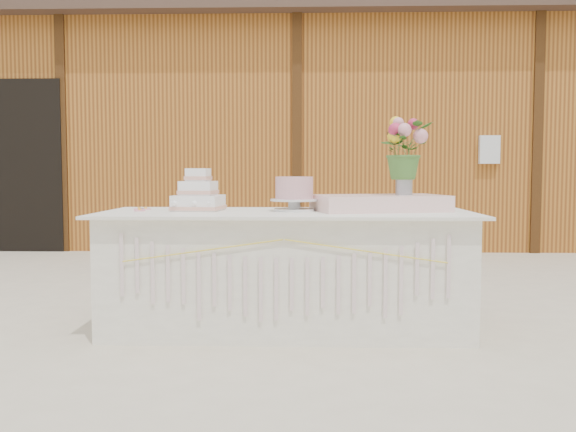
# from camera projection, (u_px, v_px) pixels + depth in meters

# --- Properties ---
(ground) EXTENTS (80.00, 80.00, 0.00)m
(ground) POSITION_uv_depth(u_px,v_px,m) (287.00, 329.00, 4.20)
(ground) COLOR beige
(ground) RESTS_ON ground
(barn) EXTENTS (12.60, 4.60, 3.30)m
(barn) POSITION_uv_depth(u_px,v_px,m) (299.00, 130.00, 10.06)
(barn) COLOR #AF6B24
(barn) RESTS_ON ground
(cake_table) EXTENTS (2.40, 1.00, 0.77)m
(cake_table) POSITION_uv_depth(u_px,v_px,m) (287.00, 270.00, 4.17)
(cake_table) COLOR white
(cake_table) RESTS_ON ground
(wedding_cake) EXTENTS (0.34, 0.34, 0.28)m
(wedding_cake) POSITION_uv_depth(u_px,v_px,m) (198.00, 196.00, 4.24)
(wedding_cake) COLOR white
(wedding_cake) RESTS_ON cake_table
(pink_cake_stand) EXTENTS (0.31, 0.31, 0.23)m
(pink_cake_stand) POSITION_uv_depth(u_px,v_px,m) (294.00, 192.00, 4.18)
(pink_cake_stand) COLOR silver
(pink_cake_stand) RESTS_ON cake_table
(satin_runner) EXTENTS (0.92, 0.67, 0.10)m
(satin_runner) POSITION_uv_depth(u_px,v_px,m) (380.00, 203.00, 4.20)
(satin_runner) COLOR #FECFCD
(satin_runner) RESTS_ON cake_table
(flower_vase) EXTENTS (0.11, 0.11, 0.15)m
(flower_vase) POSITION_uv_depth(u_px,v_px,m) (404.00, 184.00, 4.20)
(flower_vase) COLOR #B2B2B7
(flower_vase) RESTS_ON satin_runner
(bouquet) EXTENTS (0.44, 0.43, 0.38)m
(bouquet) POSITION_uv_depth(u_px,v_px,m) (404.00, 143.00, 4.19)
(bouquet) COLOR #41712D
(bouquet) RESTS_ON flower_vase
(loose_flowers) EXTENTS (0.24, 0.38, 0.02)m
(loose_flowers) POSITION_uv_depth(u_px,v_px,m) (139.00, 209.00, 4.32)
(loose_flowers) COLOR pink
(loose_flowers) RESTS_ON cake_table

